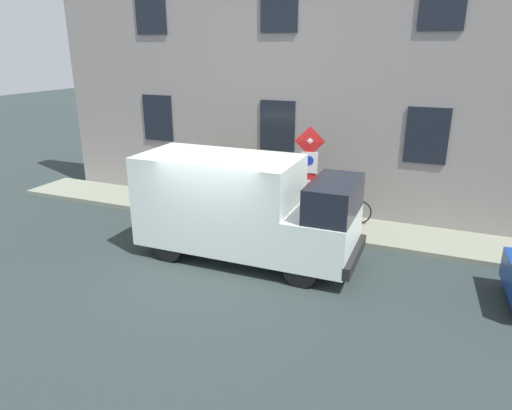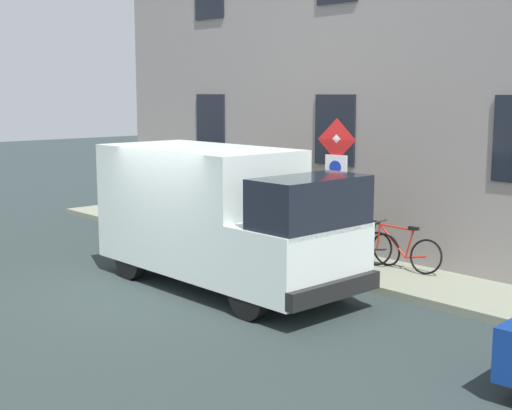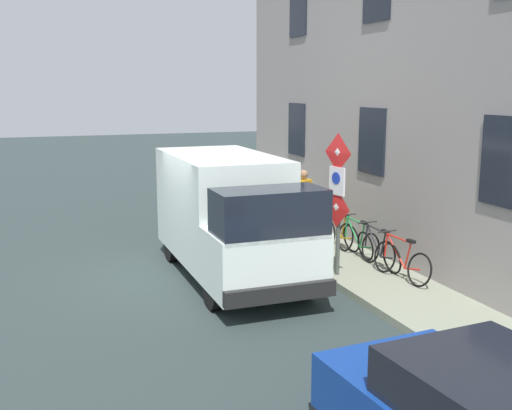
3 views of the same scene
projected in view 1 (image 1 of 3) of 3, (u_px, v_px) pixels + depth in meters
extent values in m
plane|color=#283333|center=(212.00, 268.00, 10.83)|extent=(80.00, 80.00, 0.00)
cube|color=gray|center=(266.00, 217.00, 13.85)|extent=(1.85, 17.43, 0.14)
cube|color=gray|center=(282.00, 73.00, 13.62)|extent=(0.70, 15.43, 8.42)
cube|color=black|center=(427.00, 136.00, 12.24)|extent=(0.06, 1.10, 1.50)
cube|color=black|center=(277.00, 126.00, 13.79)|extent=(0.06, 1.10, 1.50)
cube|color=black|center=(158.00, 118.00, 15.33)|extent=(0.06, 1.10, 1.50)
cube|color=black|center=(279.00, 4.00, 12.69)|extent=(0.06, 1.10, 1.50)
cube|color=black|center=(151.00, 9.00, 14.24)|extent=(0.06, 1.10, 1.50)
cylinder|color=#474C47|center=(309.00, 183.00, 12.25)|extent=(0.09, 0.09, 2.73)
pyramid|color=silver|center=(310.00, 142.00, 11.81)|extent=(0.15, 0.50, 0.50)
pyramid|color=red|center=(310.00, 142.00, 11.82)|extent=(0.14, 0.55, 0.56)
cube|color=white|center=(309.00, 163.00, 12.01)|extent=(0.14, 0.44, 0.56)
cylinder|color=#1933B2|center=(309.00, 161.00, 11.97)|extent=(0.06, 0.24, 0.24)
pyramid|color=silver|center=(308.00, 183.00, 12.17)|extent=(0.15, 0.50, 0.50)
pyramid|color=red|center=(308.00, 183.00, 12.18)|extent=(0.14, 0.55, 0.56)
cube|color=white|center=(220.00, 200.00, 11.18)|extent=(2.03, 3.82, 2.18)
cube|color=white|center=(323.00, 236.00, 10.43)|extent=(2.01, 1.42, 1.10)
cube|color=black|center=(334.00, 199.00, 10.06)|extent=(1.93, 0.99, 0.84)
cube|color=black|center=(355.00, 256.00, 10.28)|extent=(2.00, 0.18, 0.28)
cylinder|color=black|center=(321.00, 240.00, 11.45)|extent=(0.23, 0.76, 0.76)
cylinder|color=black|center=(301.00, 270.00, 9.90)|extent=(0.23, 0.76, 0.76)
cylinder|color=black|center=(203.00, 222.00, 12.63)|extent=(0.23, 0.76, 0.76)
cylinder|color=black|center=(169.00, 246.00, 11.09)|extent=(0.23, 0.76, 0.76)
torus|color=black|center=(323.00, 209.00, 13.39)|extent=(0.25, 0.68, 0.65)
torus|color=black|center=(360.00, 212.00, 13.11)|extent=(0.25, 0.68, 0.65)
cylinder|color=red|center=(335.00, 203.00, 13.23)|extent=(0.11, 0.60, 0.60)
cylinder|color=red|center=(338.00, 194.00, 13.12)|extent=(0.12, 0.73, 0.07)
cylinder|color=red|center=(348.00, 205.00, 13.14)|extent=(0.06, 0.19, 0.55)
cylinder|color=red|center=(352.00, 213.00, 13.18)|extent=(0.09, 0.43, 0.12)
cylinder|color=red|center=(324.00, 201.00, 13.30)|extent=(0.05, 0.09, 0.50)
cube|color=black|center=(351.00, 195.00, 13.02)|extent=(0.10, 0.21, 0.06)
cylinder|color=#262626|center=(326.00, 191.00, 13.20)|extent=(0.46, 0.08, 0.03)
torus|color=black|center=(295.00, 204.00, 13.76)|extent=(0.14, 0.66, 0.66)
torus|color=black|center=(329.00, 209.00, 13.39)|extent=(0.14, 0.66, 0.66)
cylinder|color=black|center=(306.00, 199.00, 13.57)|extent=(0.04, 0.60, 0.60)
cylinder|color=black|center=(309.00, 191.00, 13.46)|extent=(0.04, 0.73, 0.07)
cylinder|color=black|center=(318.00, 201.00, 13.45)|extent=(0.04, 0.19, 0.55)
cylinder|color=black|center=(322.00, 209.00, 13.47)|extent=(0.04, 0.43, 0.12)
cylinder|color=black|center=(296.00, 197.00, 13.67)|extent=(0.04, 0.09, 0.50)
cube|color=black|center=(321.00, 191.00, 13.32)|extent=(0.08, 0.20, 0.06)
cylinder|color=#262626|center=(297.00, 187.00, 13.56)|extent=(0.46, 0.03, 0.03)
torus|color=black|center=(267.00, 201.00, 14.06)|extent=(0.17, 0.67, 0.66)
torus|color=black|center=(300.00, 205.00, 13.72)|extent=(0.17, 0.67, 0.66)
cylinder|color=#20853E|center=(278.00, 196.00, 13.89)|extent=(0.07, 0.60, 0.60)
cylinder|color=#20853E|center=(280.00, 187.00, 13.77)|extent=(0.07, 0.73, 0.07)
cylinder|color=#20853E|center=(289.00, 198.00, 13.78)|extent=(0.04, 0.19, 0.55)
cylinder|color=#20853E|center=(294.00, 205.00, 13.81)|extent=(0.06, 0.43, 0.12)
cylinder|color=#20853E|center=(268.00, 193.00, 13.97)|extent=(0.04, 0.09, 0.50)
cube|color=black|center=(292.00, 188.00, 13.65)|extent=(0.09, 0.20, 0.06)
cylinder|color=#262626|center=(269.00, 184.00, 13.87)|extent=(0.46, 0.05, 0.03)
torus|color=black|center=(241.00, 198.00, 14.37)|extent=(0.18, 0.67, 0.66)
torus|color=black|center=(273.00, 201.00, 14.06)|extent=(0.18, 0.67, 0.66)
cylinder|color=orange|center=(251.00, 192.00, 14.20)|extent=(0.08, 0.60, 0.60)
cylinder|color=orange|center=(253.00, 184.00, 14.09)|extent=(0.09, 0.73, 0.07)
cylinder|color=orange|center=(262.00, 194.00, 14.10)|extent=(0.05, 0.19, 0.55)
cylinder|color=orange|center=(266.00, 202.00, 14.13)|extent=(0.07, 0.43, 0.12)
cylinder|color=orange|center=(241.00, 190.00, 14.29)|extent=(0.04, 0.09, 0.50)
cube|color=black|center=(264.00, 185.00, 13.98)|extent=(0.09, 0.21, 0.06)
cylinder|color=#262626|center=(242.00, 181.00, 14.18)|extent=(0.46, 0.06, 0.03)
cylinder|color=#262B47|center=(214.00, 196.00, 14.25)|extent=(0.16, 0.16, 0.85)
cylinder|color=#262B47|center=(214.00, 194.00, 14.41)|extent=(0.16, 0.16, 0.85)
cube|color=orange|center=(214.00, 172.00, 14.09)|extent=(0.48, 0.43, 0.62)
sphere|color=#936B4C|center=(213.00, 158.00, 13.94)|extent=(0.22, 0.22, 0.22)
cylinder|color=#2D5133|center=(223.00, 202.00, 13.59)|extent=(0.44, 0.44, 0.90)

